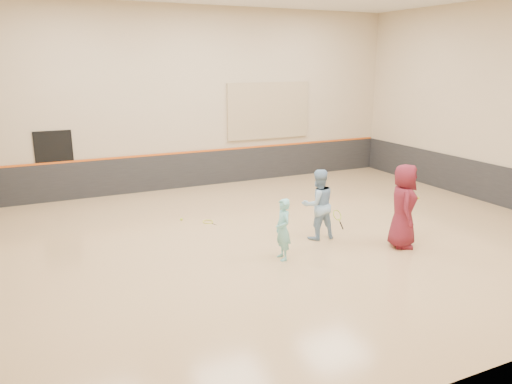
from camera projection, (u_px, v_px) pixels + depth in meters
name	position (u px, v px, depth m)	size (l,w,h in m)	color
room	(276.00, 208.00, 11.99)	(15.04, 12.04, 6.22)	tan
wainscot_back	(196.00, 169.00, 17.25)	(14.90, 0.04, 1.20)	#232326
wainscot_right	(494.00, 184.00, 15.14)	(0.04, 11.90, 1.20)	#232326
accent_stripe	(195.00, 152.00, 17.09)	(14.90, 0.03, 0.06)	#D85914
acoustic_panel	(269.00, 111.00, 17.91)	(3.20, 0.08, 2.00)	tan
doorway	(55.00, 167.00, 15.27)	(1.10, 0.05, 2.20)	black
girl	(283.00, 229.00, 10.84)	(0.50, 0.33, 1.37)	#7AD2D4
instructor	(318.00, 204.00, 12.07)	(0.84, 0.66, 1.74)	#8DB5DA
young_man	(403.00, 206.00, 11.53)	(0.96, 0.63, 1.97)	maroon
held_racket	(337.00, 215.00, 12.07)	(0.34, 0.34, 0.54)	#94BD29
spare_racket	(208.00, 221.00, 13.50)	(0.64, 0.64, 0.08)	#C8D12D
ball_under_racket	(279.00, 233.00, 12.60)	(0.07, 0.07, 0.07)	yellow
ball_in_hand	(418.00, 198.00, 11.36)	(0.07, 0.07, 0.07)	#B9CC2F
ball_beside_spare	(181.00, 219.00, 13.65)	(0.07, 0.07, 0.07)	#CEED37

